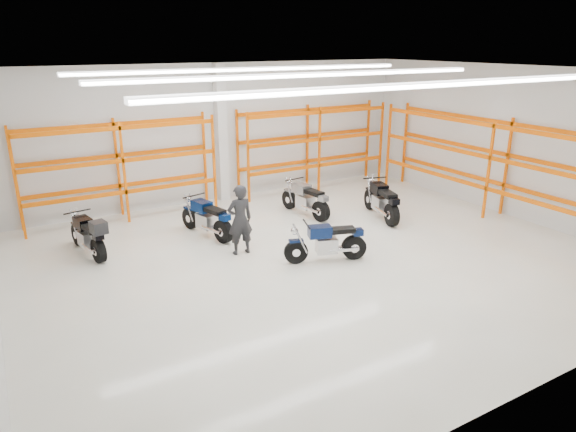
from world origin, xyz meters
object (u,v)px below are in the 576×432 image
motorcycle_back_a (89,236)px  motorcycle_back_b (208,219)px  standing_man (240,220)px  structural_column (221,134)px  motorcycle_main (329,243)px  motorcycle_back_c (307,200)px  motorcycle_back_d (382,202)px

motorcycle_back_a → motorcycle_back_b: 3.08m
standing_man → structural_column: bearing=-105.7°
structural_column → motorcycle_back_a: bearing=-149.7°
motorcycle_back_b → structural_column: structural_column is taller
motorcycle_main → motorcycle_back_b: 3.63m
motorcycle_back_a → motorcycle_back_c: size_ratio=0.99×
motorcycle_back_d → standing_man: (-4.89, -0.33, 0.37)m
motorcycle_back_c → standing_man: standing_man is taller
motorcycle_back_a → motorcycle_back_c: 6.37m
motorcycle_main → motorcycle_back_d: size_ratio=0.88×
motorcycle_back_c → structural_column: bearing=117.3°
motorcycle_back_c → motorcycle_back_d: bearing=-36.4°
motorcycle_back_a → motorcycle_back_d: bearing=-9.9°
motorcycle_back_a → structural_column: (4.86, 2.85, 1.72)m
motorcycle_back_b → standing_man: bearing=-80.4°
motorcycle_back_a → standing_man: bearing=-27.9°
motorcycle_back_b → motorcycle_back_d: motorcycle_back_d is taller
motorcycle_back_c → structural_column: (-1.51, 2.92, 1.75)m
motorcycle_main → motorcycle_back_a: bearing=146.8°
motorcycle_main → motorcycle_back_b: size_ratio=0.93×
motorcycle_back_d → motorcycle_back_b: bearing=166.7°
motorcycle_back_c → motorcycle_back_d: 2.29m
motorcycle_main → motorcycle_back_a: size_ratio=0.93×
structural_column → motorcycle_back_b: bearing=-120.3°
motorcycle_back_a → motorcycle_back_b: bearing=-4.1°
motorcycle_back_b → structural_column: 3.96m
motorcycle_back_a → standing_man: 3.79m
motorcycle_main → motorcycle_back_d: (3.21, 1.85, 0.05)m
motorcycle_back_a → structural_column: bearing=30.3°
structural_column → motorcycle_back_d: bearing=-51.9°
motorcycle_back_c → motorcycle_back_d: (1.85, -1.36, 0.03)m
structural_column → motorcycle_main: bearing=-88.6°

